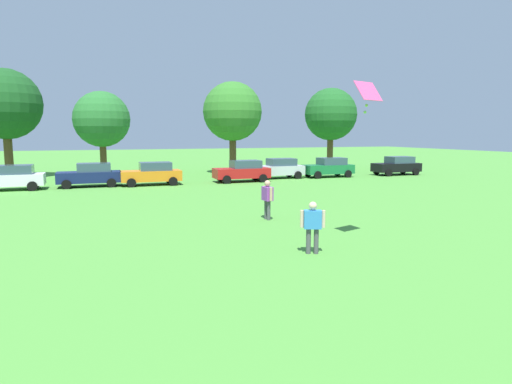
# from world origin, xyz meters

# --- Properties ---
(ground_plane) EXTENTS (160.00, 160.00, 0.00)m
(ground_plane) POSITION_xyz_m (0.00, 30.00, 0.00)
(ground_plane) COLOR #4C9338
(adult_bystander) EXTENTS (0.74, 0.49, 1.66)m
(adult_bystander) POSITION_xyz_m (6.47, 13.56, 0.99)
(adult_bystander) COLOR #4C4C51
(adult_bystander) RESTS_ON ground
(bystander_near_trees) EXTENTS (0.37, 0.83, 1.75)m
(bystander_near_trees) POSITION_xyz_m (7.19, 19.28, 1.04)
(bystander_near_trees) COLOR #4C4C51
(bystander_near_trees) RESTS_ON ground
(kite) EXTENTS (1.13, 0.79, 1.07)m
(kite) POSITION_xyz_m (8.75, 14.16, 5.10)
(kite) COLOR #F24C8C
(parked_car_white_1) EXTENTS (4.30, 2.02, 1.68)m
(parked_car_white_1) POSITION_xyz_m (-5.16, 34.66, 0.86)
(parked_car_white_1) COLOR white
(parked_car_white_1) RESTS_ON ground
(parked_car_navy_2) EXTENTS (4.30, 2.02, 1.68)m
(parked_car_navy_2) POSITION_xyz_m (-0.18, 34.96, 0.86)
(parked_car_navy_2) COLOR #141E4C
(parked_car_navy_2) RESTS_ON ground
(parked_car_orange_3) EXTENTS (4.30, 2.02, 1.68)m
(parked_car_orange_3) POSITION_xyz_m (4.07, 34.50, 0.86)
(parked_car_orange_3) COLOR orange
(parked_car_orange_3) RESTS_ON ground
(parked_car_red_4) EXTENTS (4.30, 2.02, 1.68)m
(parked_car_red_4) POSITION_xyz_m (11.01, 34.37, 0.86)
(parked_car_red_4) COLOR red
(parked_car_red_4) RESTS_ON ground
(parked_car_silver_5) EXTENTS (4.30, 2.02, 1.68)m
(parked_car_silver_5) POSITION_xyz_m (14.71, 35.89, 0.86)
(parked_car_silver_5) COLOR silver
(parked_car_silver_5) RESTS_ON ground
(parked_car_green_6) EXTENTS (4.30, 2.02, 1.68)m
(parked_car_green_6) POSITION_xyz_m (19.24, 35.43, 0.86)
(parked_car_green_6) COLOR #196B38
(parked_car_green_6) RESTS_ON ground
(parked_car_black_7) EXTENTS (4.30, 2.02, 1.68)m
(parked_car_black_7) POSITION_xyz_m (26.09, 35.12, 0.86)
(parked_car_black_7) COLOR black
(parked_car_black_7) RESTS_ON ground
(tree_left) EXTENTS (5.85, 5.85, 9.12)m
(tree_left) POSITION_xyz_m (-6.62, 43.73, 6.15)
(tree_left) COLOR brown
(tree_left) RESTS_ON ground
(tree_center) EXTENTS (4.69, 4.69, 7.30)m
(tree_center) POSITION_xyz_m (0.88, 41.56, 4.93)
(tree_center) COLOR brown
(tree_center) RESTS_ON ground
(tree_right) EXTENTS (5.48, 5.48, 8.53)m
(tree_right) POSITION_xyz_m (12.43, 41.61, 5.76)
(tree_right) COLOR brown
(tree_right) RESTS_ON ground
(tree_far_right) EXTENTS (5.44, 5.44, 8.47)m
(tree_far_right) POSITION_xyz_m (23.65, 43.17, 5.72)
(tree_far_right) COLOR brown
(tree_far_right) RESTS_ON ground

